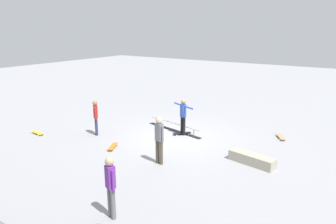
{
  "coord_description": "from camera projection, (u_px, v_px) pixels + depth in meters",
  "views": [
    {
      "loc": [
        -6.8,
        10.96,
        4.63
      ],
      "look_at": [
        0.6,
        -0.21,
        1.0
      ],
      "focal_mm": 33.47,
      "sensor_mm": 36.0,
      "label": 1
    }
  ],
  "objects": [
    {
      "name": "skateboard_main",
      "position": [
        182.0,
        133.0,
        13.94
      ],
      "size": [
        0.7,
        0.71,
        0.09
      ],
      "rotation": [
        0.0,
        0.0,
        0.8
      ],
      "color": "black",
      "rests_on": "ground_plane"
    },
    {
      "name": "bystander_purple_shirt",
      "position": [
        111.0,
        184.0,
        7.65
      ],
      "size": [
        0.37,
        0.25,
        1.64
      ],
      "rotation": [
        0.0,
        0.0,
        5.96
      ],
      "color": "slate",
      "rests_on": "ground_plane"
    },
    {
      "name": "loose_skateboard_yellow",
      "position": [
        37.0,
        133.0,
        14.01
      ],
      "size": [
        0.81,
        0.31,
        0.09
      ],
      "rotation": [
        0.0,
        0.0,
        3.05
      ],
      "color": "yellow",
      "rests_on": "ground_plane"
    },
    {
      "name": "loose_skateboard_orange",
      "position": [
        113.0,
        146.0,
        12.39
      ],
      "size": [
        0.53,
        0.81,
        0.09
      ],
      "rotation": [
        0.0,
        0.0,
        2.03
      ],
      "color": "orange",
      "rests_on": "ground_plane"
    },
    {
      "name": "skater_main",
      "position": [
        183.0,
        114.0,
        13.73
      ],
      "size": [
        1.24,
        0.57,
        1.62
      ],
      "rotation": [
        0.0,
        0.0,
        2.75
      ],
      "color": "black",
      "rests_on": "ground_plane"
    },
    {
      "name": "bystander_red_shirt",
      "position": [
        96.0,
        116.0,
        13.73
      ],
      "size": [
        0.3,
        0.3,
        1.57
      ],
      "rotation": [
        0.0,
        0.0,
        2.35
      ],
      "color": "#2D3351",
      "rests_on": "ground_plane"
    },
    {
      "name": "skate_ledge",
      "position": [
        252.0,
        159.0,
        10.94
      ],
      "size": [
        1.7,
        0.77,
        0.36
      ],
      "primitive_type": "cube",
      "rotation": [
        0.0,
        0.0,
        -0.19
      ],
      "color": "#B2A893",
      "rests_on": "ground_plane"
    },
    {
      "name": "bystander_grey_shirt",
      "position": [
        159.0,
        138.0,
        10.76
      ],
      "size": [
        0.39,
        0.23,
        1.71
      ],
      "rotation": [
        0.0,
        0.0,
        6.19
      ],
      "color": "brown",
      "rests_on": "ground_plane"
    },
    {
      "name": "loose_skateboard_natural",
      "position": [
        281.0,
        137.0,
        13.49
      ],
      "size": [
        0.59,
        0.79,
        0.09
      ],
      "rotation": [
        0.0,
        0.0,
        2.12
      ],
      "color": "tan",
      "rests_on": "ground_plane"
    },
    {
      "name": "ground_plane",
      "position": [
        177.0,
        137.0,
        13.65
      ],
      "size": [
        60.0,
        60.0,
        0.0
      ],
      "primitive_type": "plane",
      "color": "#9E9EA3"
    },
    {
      "name": "grind_rail",
      "position": [
        174.0,
        127.0,
        14.5
      ],
      "size": [
        3.18,
        0.91,
        0.38
      ],
      "rotation": [
        0.0,
        0.0,
        -0.21
      ],
      "color": "black",
      "rests_on": "ground_plane"
    }
  ]
}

